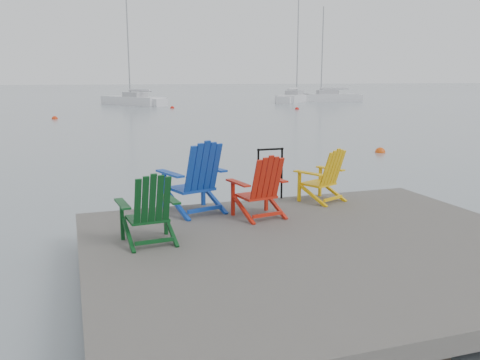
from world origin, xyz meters
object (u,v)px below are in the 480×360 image
object	(u,v)px
buoy_a	(380,152)
sailboat_mid	(295,99)
chair_yellow	(324,175)
chair_red	(260,186)
buoy_c	(297,109)
buoy_d	(172,108)
sailboat_far	(324,98)
chair_green	(149,208)
handrail	(270,169)
buoy_b	(55,119)
chair_blue	(196,177)
sailboat_near	(133,101)

from	to	relation	value
buoy_a	sailboat_mid	bearing A→B (deg)	69.81
chair_yellow	sailboat_mid	xyz separation A→B (m)	(19.47, 43.53, -0.61)
chair_red	buoy_c	distance (m)	35.48
sailboat_mid	buoy_d	world-z (taller)	sailboat_mid
sailboat_far	buoy_c	world-z (taller)	sailboat_far
buoy_a	buoy_c	xyz separation A→B (m)	(7.74, 23.68, 0.00)
chair_yellow	sailboat_far	bearing A→B (deg)	37.38
sailboat_far	buoy_c	size ratio (longest dim) A/B	28.86
chair_red	chair_green	bearing A→B (deg)	-168.57
buoy_d	handrail	bearing A→B (deg)	-98.37
buoy_b	buoy_d	size ratio (longest dim) A/B	1.02
handrail	buoy_b	world-z (taller)	handrail
buoy_d	buoy_b	bearing A→B (deg)	-135.64
chair_blue	sailboat_far	distance (m)	50.78
handrail	sailboat_near	xyz separation A→B (m)	(2.70, 42.16, -0.69)
sailboat_mid	buoy_a	world-z (taller)	sailboat_mid
buoy_a	buoy_d	world-z (taller)	buoy_d
chair_blue	buoy_b	distance (m)	27.14
buoy_b	chair_yellow	bearing A→B (deg)	-79.63
chair_blue	chair_red	world-z (taller)	chair_blue
chair_yellow	sailboat_near	size ratio (longest dim) A/B	0.09
handrail	buoy_a	bearing A→B (deg)	45.46
chair_yellow	buoy_a	world-z (taller)	chair_yellow
sailboat_near	sailboat_far	distance (m)	21.34
chair_green	chair_blue	size ratio (longest dim) A/B	0.82
chair_red	chair_yellow	world-z (taller)	chair_red
sailboat_mid	sailboat_far	xyz separation A→B (m)	(3.72, 0.38, 0.00)
chair_green	buoy_d	world-z (taller)	chair_green
chair_green	sailboat_mid	size ratio (longest dim) A/B	0.08
chair_green	buoy_d	size ratio (longest dim) A/B	2.46
chair_red	buoy_b	distance (m)	27.81
sailboat_near	buoy_b	world-z (taller)	sailboat_near
sailboat_mid	buoy_a	size ratio (longest dim) A/B	30.39
chair_green	sailboat_far	bearing A→B (deg)	54.48
buoy_a	chair_green	bearing A→B (deg)	-136.46
chair_red	buoy_d	xyz separation A→B (m)	(5.83, 36.73, -0.98)
sailboat_near	buoy_c	bearing A→B (deg)	-73.80
chair_red	sailboat_far	bearing A→B (deg)	50.66
chair_blue	buoy_c	xyz separation A→B (m)	(16.26, 31.37, -1.07)
chair_green	sailboat_near	size ratio (longest dim) A/B	0.09
chair_green	buoy_a	world-z (taller)	chair_green
chair_green	chair_blue	xyz separation A→B (m)	(0.92, 1.29, 0.11)
handrail	chair_yellow	size ratio (longest dim) A/B	0.99
chair_green	buoy_b	xyz separation A→B (m)	(-1.77, 28.27, -0.97)
chair_green	chair_yellow	xyz separation A→B (m)	(3.16, 1.32, -0.01)
buoy_d	sailboat_far	bearing A→B (deg)	22.54
sailboat_mid	buoy_b	distance (m)	29.50
buoy_a	buoy_c	size ratio (longest dim) A/B	1.01
handrail	buoy_a	distance (m)	10.15
handrail	chair_green	distance (m)	2.96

